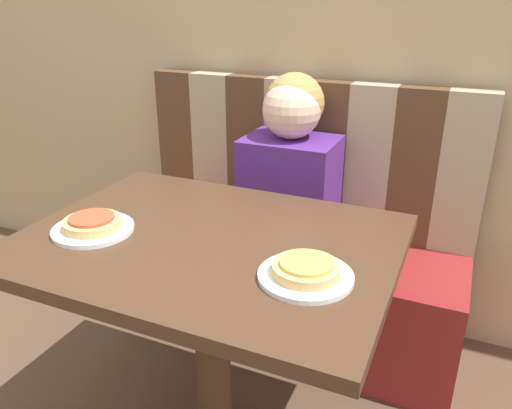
{
  "coord_description": "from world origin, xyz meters",
  "views": [
    {
      "loc": [
        0.57,
        -1.0,
        1.29
      ],
      "look_at": [
        0.0,
        0.3,
        0.69
      ],
      "focal_mm": 35.0,
      "sensor_mm": 36.0,
      "label": 1
    }
  ],
  "objects_px": {
    "person": "(291,163)",
    "pizza_left": "(92,222)",
    "pizza_right": "(306,268)",
    "plate_right": "(306,276)",
    "plate_left": "(93,229)"
  },
  "relations": [
    {
      "from": "person",
      "to": "pizza_left",
      "type": "xyz_separation_m",
      "value": [
        -0.29,
        -0.7,
        0.01
      ]
    },
    {
      "from": "pizza_left",
      "to": "pizza_right",
      "type": "relative_size",
      "value": 1.0
    },
    {
      "from": "pizza_left",
      "to": "person",
      "type": "bearing_deg",
      "value": 67.44
    },
    {
      "from": "plate_right",
      "to": "pizza_left",
      "type": "distance_m",
      "value": 0.59
    },
    {
      "from": "plate_left",
      "to": "pizza_left",
      "type": "height_order",
      "value": "pizza_left"
    },
    {
      "from": "plate_right",
      "to": "pizza_right",
      "type": "bearing_deg",
      "value": 0.0
    },
    {
      "from": "plate_left",
      "to": "plate_right",
      "type": "height_order",
      "value": "same"
    },
    {
      "from": "plate_right",
      "to": "pizza_right",
      "type": "relative_size",
      "value": 1.42
    },
    {
      "from": "person",
      "to": "pizza_right",
      "type": "bearing_deg",
      "value": -67.44
    },
    {
      "from": "plate_left",
      "to": "pizza_left",
      "type": "xyz_separation_m",
      "value": [
        0.0,
        0.0,
        0.02
      ]
    },
    {
      "from": "plate_left",
      "to": "pizza_right",
      "type": "relative_size",
      "value": 1.42
    },
    {
      "from": "person",
      "to": "plate_right",
      "type": "bearing_deg",
      "value": -67.44
    },
    {
      "from": "plate_right",
      "to": "person",
      "type": "bearing_deg",
      "value": 112.56
    },
    {
      "from": "plate_left",
      "to": "plate_right",
      "type": "relative_size",
      "value": 1.0
    },
    {
      "from": "plate_left",
      "to": "plate_right",
      "type": "bearing_deg",
      "value": 0.0
    }
  ]
}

